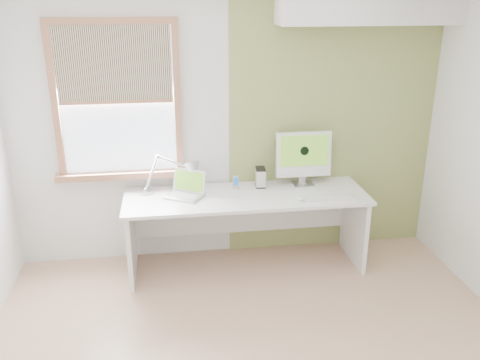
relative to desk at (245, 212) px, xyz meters
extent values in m
cube|color=silver|center=(-0.10, 0.32, 0.77)|extent=(4.00, 0.02, 2.60)
cube|color=#979F54|center=(0.90, 0.30, 0.77)|extent=(2.00, 0.02, 2.60)
cube|color=#915B40|center=(-1.63, 0.28, 1.02)|extent=(0.06, 0.06, 1.42)
cube|color=#915B40|center=(-0.57, 0.28, 1.02)|extent=(0.06, 0.06, 1.42)
cube|color=#915B40|center=(-1.10, 0.28, 1.70)|extent=(1.00, 0.06, 0.06)
cube|color=#915B40|center=(-1.10, 0.26, 0.34)|extent=(1.20, 0.14, 0.06)
cube|color=#D1E2F9|center=(-1.10, 0.30, 1.02)|extent=(1.00, 0.01, 1.30)
cube|color=beige|center=(-1.10, 0.25, 1.34)|extent=(0.98, 0.02, 0.65)
cube|color=#915B40|center=(-1.10, 0.25, 1.02)|extent=(0.98, 0.03, 0.03)
cube|color=white|center=(0.00, -0.06, 0.18)|extent=(2.20, 0.70, 0.03)
cube|color=white|center=(-1.05, -0.06, -0.18)|extent=(0.04, 0.64, 0.70)
cube|color=white|center=(1.05, -0.06, -0.18)|extent=(0.04, 0.64, 0.70)
cube|color=white|center=(0.00, 0.26, -0.08)|extent=(2.08, 0.02, 0.48)
cylinder|color=silver|center=(-0.90, 0.13, 0.21)|extent=(0.15, 0.15, 0.02)
sphere|color=silver|center=(-0.90, 0.13, 0.22)|extent=(0.04, 0.04, 0.04)
cylinder|color=silver|center=(-0.84, 0.13, 0.38)|extent=(0.15, 0.02, 0.32)
sphere|color=silver|center=(-0.78, 0.13, 0.53)|extent=(0.04, 0.04, 0.04)
cylinder|color=silver|center=(-0.63, 0.11, 0.48)|extent=(0.29, 0.06, 0.12)
sphere|color=silver|center=(-0.49, 0.09, 0.43)|extent=(0.04, 0.04, 0.04)
cone|color=silver|center=(-0.47, 0.09, 0.40)|extent=(0.23, 0.25, 0.19)
cube|color=silver|center=(-0.56, -0.04, 0.20)|extent=(0.39, 0.36, 0.02)
cube|color=#B2B5B7|center=(-0.56, -0.04, 0.21)|extent=(0.30, 0.26, 0.00)
cube|color=silver|center=(-0.50, 0.06, 0.32)|extent=(0.31, 0.22, 0.21)
cube|color=#538421|center=(-0.51, 0.05, 0.32)|extent=(0.26, 0.19, 0.17)
cylinder|color=silver|center=(-0.07, 0.10, 0.21)|extent=(0.08, 0.08, 0.02)
cube|color=silver|center=(-0.07, 0.10, 0.27)|extent=(0.06, 0.02, 0.11)
cube|color=#194C99|center=(-0.07, 0.10, 0.27)|extent=(0.04, 0.01, 0.08)
cube|color=silver|center=(0.17, 0.14, 0.29)|extent=(0.10, 0.14, 0.18)
cube|color=black|center=(0.17, 0.14, 0.37)|extent=(0.10, 0.15, 0.01)
cube|color=black|center=(0.17, 0.14, 0.20)|extent=(0.10, 0.15, 0.01)
cube|color=silver|center=(0.58, 0.12, 0.20)|extent=(0.19, 0.17, 0.01)
cube|color=silver|center=(0.58, 0.15, 0.29)|extent=(0.06, 0.02, 0.17)
cube|color=white|center=(0.58, 0.14, 0.49)|extent=(0.52, 0.09, 0.43)
cube|color=#538421|center=(0.58, 0.11, 0.54)|extent=(0.46, 0.03, 0.29)
cylinder|color=black|center=(0.58, 0.11, 0.54)|extent=(0.08, 0.01, 0.08)
cube|color=white|center=(0.72, -0.25, 0.20)|extent=(0.48, 0.16, 0.02)
cube|color=white|center=(0.72, -0.25, 0.21)|extent=(0.44, 0.12, 0.00)
ellipsoid|color=white|center=(0.46, -0.25, 0.21)|extent=(0.06, 0.11, 0.03)
camera|label=1|loc=(-0.67, -4.30, 1.92)|focal=38.24mm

